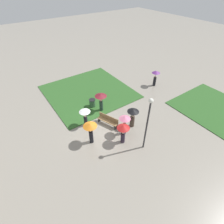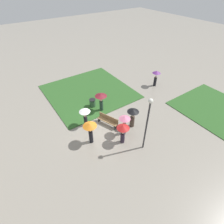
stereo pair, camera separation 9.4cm
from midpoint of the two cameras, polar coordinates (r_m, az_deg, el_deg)
name	(u,v)px [view 2 (the right image)]	position (r m, az deg, el deg)	size (l,w,h in m)	color
ground_plane	(98,125)	(15.65, -4.28, -4.13)	(90.00, 90.00, 0.00)	gray
lawn_patch_near	(89,91)	(20.04, -7.38, 6.66)	(8.83, 8.77, 0.06)	#2D5B26
lawn_patch_far	(214,108)	(20.19, 30.42, 1.18)	(6.64, 6.69, 0.06)	#2D5B26
park_bench	(108,120)	(15.34, -1.14, -2.67)	(1.99, 1.11, 0.90)	brown
lamp_post	(148,119)	(12.00, 11.78, -2.25)	(0.32, 0.32, 4.58)	#2D2D30
trash_bin	(93,103)	(17.50, -6.21, 2.95)	(0.63, 0.63, 0.84)	#335638
crowd_person_orange	(90,129)	(13.25, -6.96, -5.40)	(1.06, 1.06, 1.98)	black
crowd_person_pink	(125,121)	(13.96, 4.31, -3.07)	(0.93, 0.93, 1.86)	black
crowd_person_black	(133,115)	(14.77, 6.98, -0.94)	(1.00, 1.00, 1.87)	#47382D
crowd_person_maroon	(101,99)	(16.34, -3.45, 4.38)	(1.12, 1.12, 1.91)	#1E3328
crowd_person_white	(85,114)	(14.90, -8.65, -0.66)	(0.94, 0.94, 1.77)	black
crowd_person_red	(123,130)	(13.28, 3.80, -5.94)	(0.99, 0.99, 1.81)	#2D2333
lone_walker_far_path	(156,75)	(21.03, 14.33, 11.52)	(0.93, 0.93, 1.89)	black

